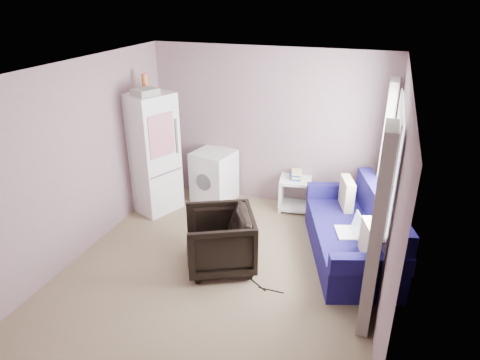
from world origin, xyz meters
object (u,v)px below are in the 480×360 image
(fridge, at_px, (152,152))
(side_table, at_px, (295,191))
(armchair, at_px, (220,237))
(sofa, at_px, (355,236))
(washing_machine, at_px, (214,175))

(fridge, relative_size, side_table, 3.22)
(armchair, relative_size, fridge, 0.40)
(side_table, bearing_deg, fridge, -162.16)
(fridge, bearing_deg, sofa, 15.88)
(washing_machine, height_order, side_table, washing_machine)
(fridge, height_order, side_table, fridge)
(fridge, bearing_deg, armchair, -13.29)
(fridge, distance_m, washing_machine, 1.10)
(armchair, distance_m, sofa, 1.77)
(armchair, bearing_deg, washing_machine, 177.86)
(armchair, bearing_deg, side_table, 136.67)
(washing_machine, distance_m, sofa, 2.57)
(side_table, xyz_separation_m, sofa, (1.03, -1.09, 0.02))
(washing_machine, bearing_deg, fridge, -132.29)
(fridge, height_order, sofa, fridge)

